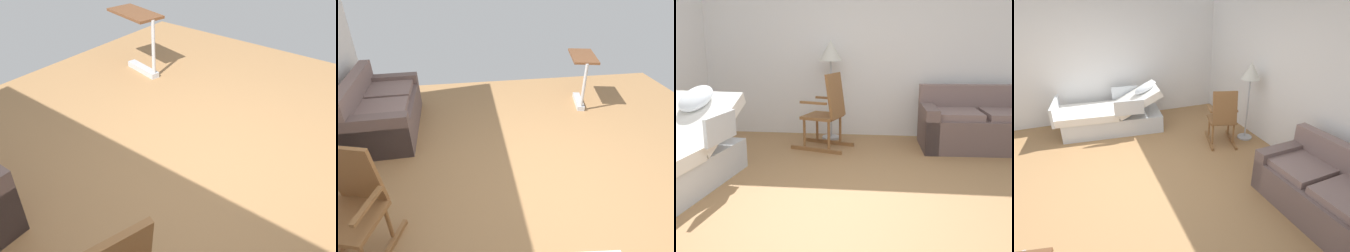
% 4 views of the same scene
% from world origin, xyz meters
% --- Properties ---
extents(ground_plane, '(6.50, 6.50, 0.00)m').
position_xyz_m(ground_plane, '(0.00, 0.00, 0.00)').
color(ground_plane, '#9E7247').
extents(couch, '(1.63, 0.92, 0.85)m').
position_xyz_m(couch, '(1.57, 1.97, 0.31)').
color(couch, '#68534F').
rests_on(couch, ground).
extents(rocking_chair, '(0.86, 0.67, 1.05)m').
position_xyz_m(rocking_chair, '(-0.53, 1.73, 0.50)').
color(rocking_chair, brown).
rests_on(rocking_chair, ground).
extents(overbed_table, '(0.88, 0.56, 0.84)m').
position_xyz_m(overbed_table, '(2.04, -1.24, 0.53)').
color(overbed_table, '#B2B5BA').
rests_on(overbed_table, ground).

